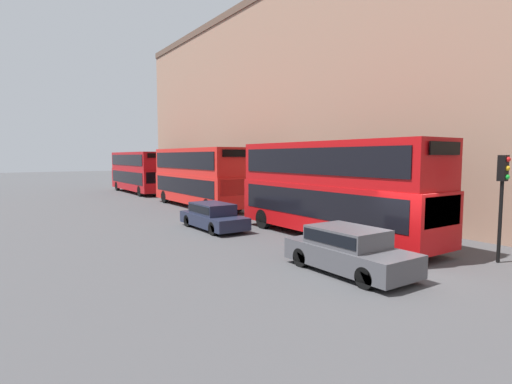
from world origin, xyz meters
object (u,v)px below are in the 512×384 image
object	(u,v)px
bus_leading	(332,186)
traffic_light	(503,186)
bus_second_in_queue	(198,175)
bus_third_in_queue	(139,170)
car_hatchback	(213,215)
pedestrian	(159,184)
car_dark_sedan	(348,249)

from	to	relation	value
bus_leading	traffic_light	world-z (taller)	bus_leading
traffic_light	bus_second_in_queue	bearing A→B (deg)	95.30
bus_second_in_queue	traffic_light	bearing A→B (deg)	-84.70
bus_third_in_queue	bus_leading	bearing A→B (deg)	-90.00
bus_third_in_queue	traffic_light	size ratio (longest dim) A/B	2.91
bus_leading	bus_third_in_queue	world-z (taller)	bus_leading
car_hatchback	bus_second_in_queue	bearing A→B (deg)	68.72
bus_second_in_queue	pedestrian	world-z (taller)	bus_second_in_queue
bus_second_in_queue	car_hatchback	distance (m)	9.52
bus_leading	bus_third_in_queue	distance (m)	27.68
bus_third_in_queue	car_dark_sedan	distance (m)	32.12
traffic_light	pedestrian	xyz separation A→B (m)	(0.20, 34.00, -1.90)
bus_leading	car_hatchback	size ratio (longest dim) A/B	2.41
car_dark_sedan	traffic_light	xyz separation A→B (m)	(5.27, -2.17, 1.96)
bus_leading	car_dark_sedan	xyz separation A→B (m)	(-3.40, -4.22, -1.65)
bus_third_in_queue	pedestrian	bearing A→B (deg)	-1.91
car_hatchback	bus_third_in_queue	bearing A→B (deg)	81.45
bus_second_in_queue	pedestrian	xyz separation A→B (m)	(2.07, 13.81, -1.56)
car_dark_sedan	traffic_light	bearing A→B (deg)	-22.40
bus_leading	pedestrian	distance (m)	27.74
bus_second_in_queue	pedestrian	distance (m)	14.05
car_hatchback	pedestrian	size ratio (longest dim) A/B	2.51
car_hatchback	car_dark_sedan	bearing A→B (deg)	-90.00
bus_leading	traffic_light	distance (m)	6.67
car_dark_sedan	bus_leading	bearing A→B (deg)	51.11
traffic_light	pedestrian	world-z (taller)	traffic_light
car_dark_sedan	pedestrian	bearing A→B (deg)	80.25
bus_leading	pedestrian	world-z (taller)	bus_leading
bus_third_in_queue	car_dark_sedan	world-z (taller)	bus_third_in_queue
bus_second_in_queue	bus_third_in_queue	distance (m)	13.88
bus_leading	traffic_light	size ratio (longest dim) A/B	2.84
car_dark_sedan	car_hatchback	distance (m)	9.29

